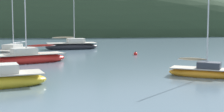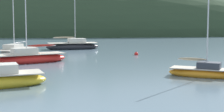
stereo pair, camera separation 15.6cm
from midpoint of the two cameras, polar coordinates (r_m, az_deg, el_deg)
far_shoreline_hill at (r=97.68m, az=-15.72°, el=3.42°), size 150.00×36.00×31.93m
sailboat_yellow_far at (r=40.59m, az=-15.50°, el=0.62°), size 3.85×6.65×8.12m
sailboat_navy_dinghy at (r=33.55m, az=-13.30°, el=-0.33°), size 7.07×5.45×9.78m
sailboat_cream_ketch at (r=25.44m, az=14.39°, el=-2.51°), size 5.09×3.49×6.25m
sailboat_teal_outer at (r=47.96m, az=-6.55°, el=1.63°), size 7.49×4.21×10.28m
mooring_buoy_outer at (r=39.68m, az=3.71°, el=0.33°), size 0.44×0.44×0.54m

